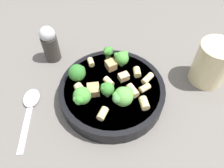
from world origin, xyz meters
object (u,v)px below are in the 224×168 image
(rigatoni_3, at_px, (145,88))
(rigatoni_6, at_px, (103,114))
(rigatoni_0, at_px, (133,91))
(pasta_bowl, at_px, (112,91))
(broccoli_floret_0, at_px, (123,96))
(rigatoni_2, at_px, (144,103))
(chicken_chunk_2, at_px, (111,65))
(chicken_chunk_0, at_px, (93,90))
(pepper_shaker, at_px, (50,44))
(rigatoni_7, at_px, (137,72))
(spoon, at_px, (30,104))
(broccoli_floret_4, at_px, (122,58))
(rigatoni_1, at_px, (109,82))
(rigatoni_4, at_px, (148,78))
(drinking_glass, at_px, (211,65))
(broccoli_floret_5, at_px, (77,73))
(rigatoni_8, at_px, (91,62))
(broccoli_floret_3, at_px, (81,97))
(rigatoni_5, at_px, (80,89))
(chicken_chunk_1, at_px, (124,77))
(broccoli_floret_1, at_px, (107,89))
(broccoli_floret_2, at_px, (108,52))

(rigatoni_3, distance_m, rigatoni_6, 0.11)
(rigatoni_0, bearing_deg, pasta_bowl, 67.62)
(broccoli_floret_0, distance_m, rigatoni_2, 0.05)
(broccoli_floret_0, height_order, chicken_chunk_2, broccoli_floret_0)
(chicken_chunk_0, bearing_deg, pepper_shaker, 37.10)
(rigatoni_7, relative_size, pepper_shaker, 0.22)
(rigatoni_3, height_order, spoon, rigatoni_3)
(rigatoni_2, height_order, spoon, rigatoni_2)
(broccoli_floret_4, bearing_deg, chicken_chunk_2, 109.45)
(chicken_chunk_0, bearing_deg, rigatoni_1, -57.28)
(chicken_chunk_0, bearing_deg, chicken_chunk_2, -29.56)
(chicken_chunk_2, bearing_deg, spoon, 111.88)
(rigatoni_4, height_order, drinking_glass, drinking_glass)
(rigatoni_3, relative_size, chicken_chunk_0, 0.86)
(broccoli_floret_5, bearing_deg, rigatoni_8, -29.62)
(rigatoni_0, height_order, drinking_glass, drinking_glass)
(rigatoni_2, relative_size, pepper_shaker, 0.26)
(broccoli_floret_3, bearing_deg, rigatoni_6, -127.08)
(pasta_bowl, distance_m, drinking_glass, 0.23)
(pasta_bowl, height_order, chicken_chunk_0, chicken_chunk_0)
(broccoli_floret_4, height_order, broccoli_floret_5, broccoli_floret_5)
(rigatoni_8, bearing_deg, pasta_bowl, -146.27)
(chicken_chunk_0, bearing_deg, rigatoni_5, 83.59)
(rigatoni_3, bearing_deg, chicken_chunk_1, 52.37)
(rigatoni_7, height_order, chicken_chunk_2, chicken_chunk_2)
(rigatoni_1, distance_m, spoon, 0.18)
(broccoli_floret_1, bearing_deg, broccoli_floret_5, 54.54)
(rigatoni_7, relative_size, spoon, 0.14)
(spoon, bearing_deg, broccoli_floret_4, -68.41)
(broccoli_floret_0, distance_m, chicken_chunk_1, 0.07)
(drinking_glass, height_order, spoon, drinking_glass)
(broccoli_floret_4, distance_m, rigatoni_0, 0.08)
(broccoli_floret_1, bearing_deg, rigatoni_0, -85.15)
(rigatoni_7, xyz_separation_m, chicken_chunk_2, (0.02, 0.06, 0.00))
(pepper_shaker, height_order, spoon, pepper_shaker)
(broccoli_floret_4, distance_m, rigatoni_4, 0.07)
(broccoli_floret_0, relative_size, rigatoni_2, 1.73)
(chicken_chunk_1, bearing_deg, rigatoni_4, -97.67)
(broccoli_floret_5, relative_size, rigatoni_1, 1.82)
(broccoli_floret_0, distance_m, drinking_glass, 0.22)
(broccoli_floret_5, bearing_deg, broccoli_floret_2, -46.50)
(broccoli_floret_4, distance_m, drinking_glass, 0.20)
(pasta_bowl, xyz_separation_m, chicken_chunk_2, (0.06, 0.00, 0.02))
(broccoli_floret_5, distance_m, rigatoni_6, 0.11)
(rigatoni_2, xyz_separation_m, rigatoni_3, (0.04, -0.01, -0.00))
(drinking_glass, bearing_deg, rigatoni_0, 108.69)
(broccoli_floret_3, distance_m, chicken_chunk_2, 0.11)
(rigatoni_2, distance_m, spoon, 0.25)
(rigatoni_1, height_order, rigatoni_8, same)
(chicken_chunk_0, distance_m, spoon, 0.15)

